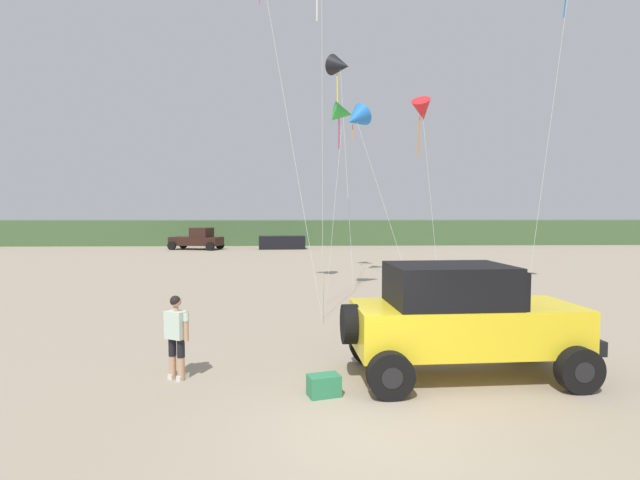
{
  "coord_description": "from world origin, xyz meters",
  "views": [
    {
      "loc": [
        -1.04,
        -7.11,
        3.27
      ],
      "look_at": [
        -0.64,
        3.38,
        2.69
      ],
      "focal_mm": 27.33,
      "sensor_mm": 36.0,
      "label": 1
    }
  ],
  "objects_px": {
    "distant_sedan": "(282,242)",
    "jeep": "(462,317)",
    "person_watching": "(176,332)",
    "distant_pickup": "(198,239)",
    "kite_yellow_diamond": "(340,66)",
    "kite_purple_stunt": "(422,110)",
    "cooler_box": "(324,385)",
    "kite_black_sled": "(356,118)",
    "kite_pink_ribbon": "(343,113)"
  },
  "relations": [
    {
      "from": "person_watching",
      "to": "kite_purple_stunt",
      "type": "bearing_deg",
      "value": 58.74
    },
    {
      "from": "kite_yellow_diamond",
      "to": "person_watching",
      "type": "bearing_deg",
      "value": -106.08
    },
    {
      "from": "kite_purple_stunt",
      "to": "kite_pink_ribbon",
      "type": "distance_m",
      "value": 5.75
    },
    {
      "from": "distant_pickup",
      "to": "kite_purple_stunt",
      "type": "xyz_separation_m",
      "value": [
        15.1,
        -21.47,
        7.17
      ]
    },
    {
      "from": "jeep",
      "to": "person_watching",
      "type": "distance_m",
      "value": 5.65
    },
    {
      "from": "distant_pickup",
      "to": "distant_sedan",
      "type": "bearing_deg",
      "value": 2.67
    },
    {
      "from": "cooler_box",
      "to": "kite_purple_stunt",
      "type": "height_order",
      "value": "kite_purple_stunt"
    },
    {
      "from": "distant_sedan",
      "to": "kite_purple_stunt",
      "type": "distance_m",
      "value": 24.26
    },
    {
      "from": "kite_purple_stunt",
      "to": "kite_yellow_diamond",
      "type": "xyz_separation_m",
      "value": [
        -3.71,
        1.96,
        2.6
      ]
    },
    {
      "from": "cooler_box",
      "to": "jeep",
      "type": "bearing_deg",
      "value": 1.87
    },
    {
      "from": "person_watching",
      "to": "kite_yellow_diamond",
      "type": "relative_size",
      "value": 0.15
    },
    {
      "from": "distant_pickup",
      "to": "kite_yellow_diamond",
      "type": "distance_m",
      "value": 24.61
    },
    {
      "from": "person_watching",
      "to": "kite_purple_stunt",
      "type": "distance_m",
      "value": 17.27
    },
    {
      "from": "jeep",
      "to": "distant_sedan",
      "type": "relative_size",
      "value": 1.17
    },
    {
      "from": "person_watching",
      "to": "kite_black_sled",
      "type": "xyz_separation_m",
      "value": [
        5.15,
        14.65,
        7.02
      ]
    },
    {
      "from": "person_watching",
      "to": "distant_pickup",
      "type": "height_order",
      "value": "distant_pickup"
    },
    {
      "from": "cooler_box",
      "to": "distant_pickup",
      "type": "distance_m",
      "value": 37.2
    },
    {
      "from": "jeep",
      "to": "kite_purple_stunt",
      "type": "bearing_deg",
      "value": 79.47
    },
    {
      "from": "cooler_box",
      "to": "kite_yellow_diamond",
      "type": "height_order",
      "value": "kite_yellow_diamond"
    },
    {
      "from": "jeep",
      "to": "person_watching",
      "type": "xyz_separation_m",
      "value": [
        -5.64,
        0.06,
        -0.26
      ]
    },
    {
      "from": "jeep",
      "to": "kite_yellow_diamond",
      "type": "xyz_separation_m",
      "value": [
        -1.21,
        15.45,
        9.51
      ]
    },
    {
      "from": "distant_sedan",
      "to": "cooler_box",
      "type": "bearing_deg",
      "value": -90.71
    },
    {
      "from": "cooler_box",
      "to": "distant_pickup",
      "type": "height_order",
      "value": "distant_pickup"
    },
    {
      "from": "person_watching",
      "to": "kite_black_sled",
      "type": "height_order",
      "value": "kite_black_sled"
    },
    {
      "from": "jeep",
      "to": "kite_black_sled",
      "type": "distance_m",
      "value": 16.19
    },
    {
      "from": "kite_yellow_diamond",
      "to": "kite_black_sled",
      "type": "relative_size",
      "value": 1.3
    },
    {
      "from": "distant_pickup",
      "to": "kite_pink_ribbon",
      "type": "relative_size",
      "value": 0.65
    },
    {
      "from": "kite_purple_stunt",
      "to": "kite_black_sled",
      "type": "bearing_deg",
      "value": 157.9
    },
    {
      "from": "distant_sedan",
      "to": "jeep",
      "type": "bearing_deg",
      "value": -86.13
    },
    {
      "from": "kite_yellow_diamond",
      "to": "kite_pink_ribbon",
      "type": "xyz_separation_m",
      "value": [
        -0.37,
        -5.9,
        -3.57
      ]
    },
    {
      "from": "kite_purple_stunt",
      "to": "kite_black_sled",
      "type": "distance_m",
      "value": 3.24
    },
    {
      "from": "kite_purple_stunt",
      "to": "kite_yellow_diamond",
      "type": "relative_size",
      "value": 0.76
    },
    {
      "from": "kite_purple_stunt",
      "to": "kite_pink_ribbon",
      "type": "xyz_separation_m",
      "value": [
        -4.08,
        -3.94,
        -0.96
      ]
    },
    {
      "from": "person_watching",
      "to": "kite_pink_ribbon",
      "type": "bearing_deg",
      "value": 66.8
    },
    {
      "from": "cooler_box",
      "to": "distant_sedan",
      "type": "distance_m",
      "value": 36.3
    },
    {
      "from": "cooler_box",
      "to": "kite_black_sled",
      "type": "height_order",
      "value": "kite_black_sled"
    },
    {
      "from": "cooler_box",
      "to": "kite_yellow_diamond",
      "type": "bearing_deg",
      "value": 68.08
    },
    {
      "from": "kite_purple_stunt",
      "to": "kite_yellow_diamond",
      "type": "height_order",
      "value": "kite_yellow_diamond"
    },
    {
      "from": "distant_sedan",
      "to": "kite_yellow_diamond",
      "type": "relative_size",
      "value": 0.37
    },
    {
      "from": "kite_purple_stunt",
      "to": "kite_black_sled",
      "type": "xyz_separation_m",
      "value": [
        -3.0,
        1.22,
        -0.16
      ]
    },
    {
      "from": "distant_pickup",
      "to": "distant_sedan",
      "type": "height_order",
      "value": "distant_pickup"
    },
    {
      "from": "jeep",
      "to": "cooler_box",
      "type": "distance_m",
      "value": 3.11
    },
    {
      "from": "distant_sedan",
      "to": "kite_pink_ribbon",
      "type": "bearing_deg",
      "value": -86.64
    },
    {
      "from": "person_watching",
      "to": "distant_pickup",
      "type": "distance_m",
      "value": 35.58
    },
    {
      "from": "kite_black_sled",
      "to": "jeep",
      "type": "bearing_deg",
      "value": -88.07
    },
    {
      "from": "kite_pink_ribbon",
      "to": "person_watching",
      "type": "bearing_deg",
      "value": -113.2
    },
    {
      "from": "distant_sedan",
      "to": "kite_yellow_diamond",
      "type": "bearing_deg",
      "value": -83.41
    },
    {
      "from": "kite_yellow_diamond",
      "to": "kite_pink_ribbon",
      "type": "bearing_deg",
      "value": -93.57
    },
    {
      "from": "kite_purple_stunt",
      "to": "kite_pink_ribbon",
      "type": "relative_size",
      "value": 1.16
    },
    {
      "from": "person_watching",
      "to": "distant_pickup",
      "type": "bearing_deg",
      "value": 101.27
    }
  ]
}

